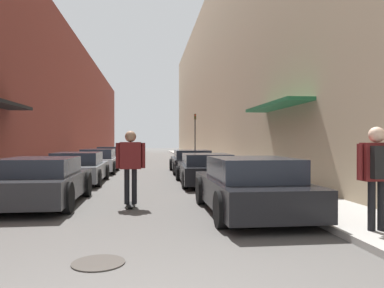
# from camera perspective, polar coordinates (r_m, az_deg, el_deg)

# --- Properties ---
(ground) EXTENTS (128.65, 128.65, 0.00)m
(ground) POSITION_cam_1_polar(r_m,az_deg,el_deg) (26.27, -7.16, -3.13)
(ground) COLOR #4C4947
(curb_strip_left) EXTENTS (1.80, 58.48, 0.12)m
(curb_strip_left) POSITION_cam_1_polar(r_m,az_deg,el_deg) (32.43, -14.73, -2.36)
(curb_strip_left) COLOR gray
(curb_strip_left) RESTS_ON ground
(curb_strip_right) EXTENTS (1.80, 58.48, 0.12)m
(curb_strip_right) POSITION_cam_1_polar(r_m,az_deg,el_deg) (32.36, 0.61, -2.36)
(curb_strip_right) COLOR gray
(curb_strip_right) RESTS_ON ground
(building_row_left) EXTENTS (4.90, 58.48, 9.68)m
(building_row_left) POSITION_cam_1_polar(r_m,az_deg,el_deg) (33.07, -19.75, 5.97)
(building_row_left) COLOR brown
(building_row_left) RESTS_ON ground
(building_row_right) EXTENTS (4.90, 58.48, 14.27)m
(building_row_right) POSITION_cam_1_polar(r_m,az_deg,el_deg) (33.28, 5.65, 9.94)
(building_row_right) COLOR tan
(building_row_right) RESTS_ON ground
(parked_car_left_0) EXTENTS (2.00, 4.28, 1.20)m
(parked_car_left_0) POSITION_cam_1_polar(r_m,az_deg,el_deg) (10.28, -21.95, -5.30)
(parked_car_left_0) COLOR #232326
(parked_car_left_0) RESTS_ON ground
(parked_car_left_1) EXTENTS (1.98, 4.27, 1.20)m
(parked_car_left_1) POSITION_cam_1_polar(r_m,az_deg,el_deg) (15.07, -16.90, -3.54)
(parked_car_left_1) COLOR gray
(parked_car_left_1) RESTS_ON ground
(parked_car_left_2) EXTENTS (1.87, 4.07, 1.22)m
(parked_car_left_2) POSITION_cam_1_polar(r_m,az_deg,el_deg) (19.92, -14.03, -2.55)
(parked_car_left_2) COLOR #B7B7BC
(parked_car_left_2) RESTS_ON ground
(parked_car_left_3) EXTENTS (1.86, 4.31, 1.26)m
(parked_car_left_3) POSITION_cam_1_polar(r_m,az_deg,el_deg) (25.54, -12.35, -1.88)
(parked_car_left_3) COLOR #515459
(parked_car_left_3) RESTS_ON ground
(parked_car_right_0) EXTENTS (2.02, 4.36, 1.26)m
(parked_car_right_0) POSITION_cam_1_polar(r_m,az_deg,el_deg) (8.48, 8.85, -6.36)
(parked_car_right_0) COLOR black
(parked_car_right_0) RESTS_ON ground
(parked_car_right_1) EXTENTS (2.03, 4.60, 1.15)m
(parked_car_right_1) POSITION_cam_1_polar(r_m,az_deg,el_deg) (14.17, 2.09, -3.85)
(parked_car_right_1) COLOR black
(parked_car_right_1) RESTS_ON ground
(parked_car_right_2) EXTENTS (2.09, 4.77, 1.17)m
(parked_car_right_2) POSITION_cam_1_polar(r_m,az_deg,el_deg) (19.41, -0.10, -2.66)
(parked_car_right_2) COLOR black
(parked_car_right_2) RESTS_ON ground
(skateboarder) EXTENTS (0.72, 0.78, 1.87)m
(skateboarder) POSITION_cam_1_polar(r_m,az_deg,el_deg) (9.31, -9.34, -2.41)
(skateboarder) COLOR black
(skateboarder) RESTS_ON ground
(manhole_cover) EXTENTS (0.70, 0.70, 0.02)m
(manhole_cover) POSITION_cam_1_polar(r_m,az_deg,el_deg) (5.32, -14.08, -17.16)
(manhole_cover) COLOR #332D28
(manhole_cover) RESTS_ON ground
(traffic_light) EXTENTS (0.16, 0.22, 3.81)m
(traffic_light) POSITION_cam_1_polar(r_m,az_deg,el_deg) (31.56, 0.47, 1.92)
(traffic_light) COLOR #2D2D2D
(traffic_light) RESTS_ON curb_strip_right
(pedestrian) EXTENTS (0.69, 0.38, 1.74)m
(pedestrian) POSITION_cam_1_polar(r_m,az_deg,el_deg) (6.95, 26.45, -3.00)
(pedestrian) COLOR black
(pedestrian) RESTS_ON curb_strip_right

